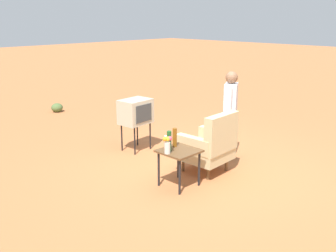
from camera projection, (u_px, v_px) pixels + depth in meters
ground_plane at (210, 167)px, 6.87m from camera, size 60.00×60.00×0.00m
armchair at (210, 145)px, 6.53m from camera, size 0.81×0.81×1.06m
side_table at (179, 155)px, 6.00m from camera, size 0.56×0.56×0.59m
tv_on_stand at (136, 112)px, 7.57m from camera, size 0.63×0.49×1.03m
person_standing at (230, 110)px, 7.08m from camera, size 0.51×0.37×1.64m
bottle_short_clear at (166, 142)px, 6.04m from camera, size 0.06×0.06×0.20m
bottle_tall_amber at (175, 137)px, 6.10m from camera, size 0.07×0.07×0.30m
bottle_wine_green at (169, 141)px, 5.88m from camera, size 0.07×0.07×0.32m
flower_vase at (167, 144)px, 5.79m from camera, size 0.14×0.09×0.27m
shrub_mid at (57, 108)px, 10.83m from camera, size 0.32×0.32×0.25m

